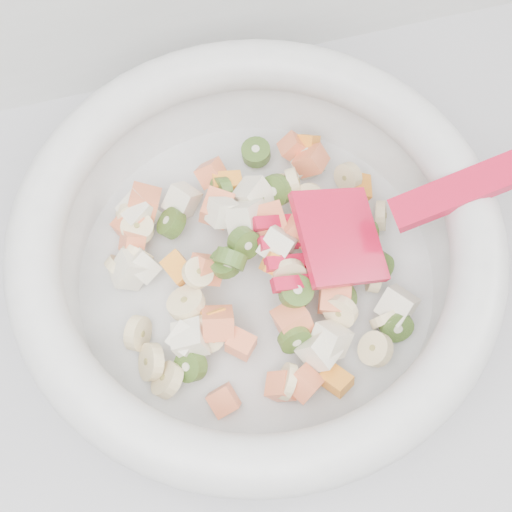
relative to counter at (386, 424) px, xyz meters
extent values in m
cube|color=#A6A6AB|center=(0.00, 0.00, 0.00)|extent=(2.00, 0.60, 0.90)
cylinder|color=silver|center=(-0.17, 0.06, 0.46)|extent=(0.29, 0.29, 0.02)
torus|color=silver|center=(-0.17, 0.06, 0.52)|extent=(0.35, 0.35, 0.04)
cylinder|color=beige|center=(-0.12, 0.11, 0.49)|extent=(0.01, 0.03, 0.03)
cylinder|color=beige|center=(-0.08, -0.01, 0.48)|extent=(0.03, 0.02, 0.03)
cylinder|color=beige|center=(-0.12, 0.00, 0.49)|extent=(0.03, 0.03, 0.03)
cylinder|color=beige|center=(-0.12, 0.06, 0.50)|extent=(0.03, 0.03, 0.03)
cylinder|color=beige|center=(-0.26, 0.01, 0.48)|extent=(0.02, 0.03, 0.03)
cylinder|color=beige|center=(-0.25, 0.13, 0.48)|extent=(0.03, 0.02, 0.03)
cylinder|color=beige|center=(-0.26, 0.03, 0.48)|extent=(0.03, 0.04, 0.04)
cylinder|color=beige|center=(-0.25, 0.09, 0.48)|extent=(0.03, 0.03, 0.03)
cylinder|color=beige|center=(-0.10, -0.03, 0.48)|extent=(0.03, 0.03, 0.03)
cylinder|color=beige|center=(-0.06, 0.08, 0.47)|extent=(0.02, 0.03, 0.03)
cylinder|color=beige|center=(-0.21, 0.01, 0.49)|extent=(0.04, 0.03, 0.03)
cylinder|color=beige|center=(-0.11, 0.10, 0.49)|extent=(0.02, 0.03, 0.03)
cylinder|color=beige|center=(-0.21, 0.05, 0.50)|extent=(0.03, 0.03, 0.02)
cylinder|color=beige|center=(-0.27, 0.09, 0.47)|extent=(0.03, 0.03, 0.02)
cylinder|color=beige|center=(-0.25, 0.11, 0.49)|extent=(0.03, 0.03, 0.01)
cylinder|color=beige|center=(-0.15, 0.03, 0.51)|extent=(0.04, 0.02, 0.03)
cylinder|color=beige|center=(-0.08, 0.03, 0.48)|extent=(0.02, 0.03, 0.03)
cylinder|color=beige|center=(-0.25, -0.01, 0.48)|extent=(0.03, 0.04, 0.03)
cylinder|color=beige|center=(-0.22, 0.04, 0.49)|extent=(0.04, 0.04, 0.02)
cylinder|color=beige|center=(-0.13, 0.11, 0.49)|extent=(0.03, 0.03, 0.03)
cylinder|color=beige|center=(-0.17, -0.03, 0.48)|extent=(0.02, 0.03, 0.03)
cylinder|color=beige|center=(-0.12, 0.09, 0.50)|extent=(0.03, 0.02, 0.03)
cylinder|color=beige|center=(-0.07, 0.12, 0.48)|extent=(0.02, 0.03, 0.03)
cylinder|color=beige|center=(-0.13, 0.04, 0.50)|extent=(0.02, 0.03, 0.03)
cube|color=#FF7C50|center=(-0.15, 0.08, 0.50)|extent=(0.02, 0.03, 0.02)
cube|color=#FF7C50|center=(-0.10, 0.14, 0.48)|extent=(0.03, 0.03, 0.03)
cube|color=#FF7C50|center=(-0.16, -0.04, 0.49)|extent=(0.03, 0.03, 0.03)
cube|color=#FF7C50|center=(-0.15, 0.00, 0.49)|extent=(0.03, 0.03, 0.03)
cube|color=#FF7C50|center=(-0.17, -0.04, 0.48)|extent=(0.03, 0.03, 0.02)
cube|color=#FF7C50|center=(-0.25, 0.10, 0.48)|extent=(0.02, 0.03, 0.03)
cube|color=#FF7C50|center=(-0.18, 0.14, 0.49)|extent=(0.03, 0.03, 0.03)
cube|color=#FF7C50|center=(-0.18, 0.11, 0.49)|extent=(0.03, 0.03, 0.03)
cube|color=#FF7C50|center=(-0.25, 0.12, 0.48)|extent=(0.03, 0.03, 0.02)
cube|color=#FF7C50|center=(-0.19, 0.00, 0.49)|extent=(0.02, 0.02, 0.02)
cube|color=#FF7C50|center=(-0.12, 0.01, 0.49)|extent=(0.03, 0.03, 0.02)
cube|color=#FF7C50|center=(-0.11, 0.15, 0.48)|extent=(0.02, 0.02, 0.03)
cube|color=#FF7C50|center=(-0.24, 0.13, 0.48)|extent=(0.03, 0.04, 0.04)
cube|color=#FF7C50|center=(-0.21, -0.03, 0.47)|extent=(0.02, 0.02, 0.02)
cube|color=#FF7C50|center=(-0.21, 0.02, 0.49)|extent=(0.03, 0.03, 0.03)
cube|color=#FF7C50|center=(-0.13, 0.07, 0.51)|extent=(0.03, 0.03, 0.03)
cube|color=#FF7C50|center=(-0.20, 0.06, 0.50)|extent=(0.03, 0.03, 0.03)
cylinder|color=#6BA737|center=(-0.16, -0.01, 0.49)|extent=(0.03, 0.02, 0.03)
cylinder|color=#6BA737|center=(-0.14, 0.11, 0.49)|extent=(0.03, 0.04, 0.03)
cylinder|color=#6BA737|center=(-0.19, 0.06, 0.50)|extent=(0.03, 0.03, 0.01)
cylinder|color=#6BA737|center=(-0.18, 0.12, 0.49)|extent=(0.02, 0.03, 0.03)
cylinder|color=#6BA737|center=(-0.19, 0.05, 0.51)|extent=(0.03, 0.03, 0.03)
cylinder|color=#6BA737|center=(-0.14, 0.16, 0.48)|extent=(0.03, 0.03, 0.01)
cylinder|color=#6BA737|center=(-0.08, -0.01, 0.48)|extent=(0.03, 0.03, 0.03)
cylinder|color=#6BA737|center=(-0.16, 0.11, 0.49)|extent=(0.02, 0.02, 0.03)
cylinder|color=#6BA737|center=(-0.17, 0.07, 0.51)|extent=(0.03, 0.02, 0.03)
cylinder|color=#6BA737|center=(-0.15, 0.02, 0.50)|extent=(0.03, 0.03, 0.02)
cylinder|color=#6BA737|center=(-0.22, 0.11, 0.48)|extent=(0.03, 0.03, 0.03)
cylinder|color=#6BA737|center=(-0.23, 0.00, 0.48)|extent=(0.03, 0.03, 0.03)
cylinder|color=#6BA737|center=(-0.08, 0.06, 0.49)|extent=(0.02, 0.03, 0.03)
cylinder|color=#6BA737|center=(-0.08, 0.03, 0.48)|extent=(0.04, 0.03, 0.03)
cylinder|color=#6BA737|center=(-0.11, 0.01, 0.49)|extent=(0.03, 0.03, 0.02)
cube|color=silver|center=(-0.24, 0.13, 0.48)|extent=(0.04, 0.03, 0.03)
cube|color=silver|center=(-0.23, 0.01, 0.49)|extent=(0.03, 0.03, 0.03)
cube|color=silver|center=(-0.13, -0.01, 0.49)|extent=(0.04, 0.03, 0.03)
cube|color=silver|center=(-0.26, 0.08, 0.48)|extent=(0.03, 0.03, 0.03)
cube|color=silver|center=(-0.23, 0.01, 0.49)|extent=(0.03, 0.03, 0.03)
cube|color=silver|center=(-0.15, 0.11, 0.49)|extent=(0.04, 0.04, 0.03)
cube|color=silver|center=(-0.21, 0.13, 0.49)|extent=(0.03, 0.03, 0.03)
cube|color=silver|center=(-0.10, 0.14, 0.47)|extent=(0.03, 0.02, 0.03)
cube|color=silver|center=(-0.25, 0.08, 0.48)|extent=(0.03, 0.03, 0.03)
cube|color=silver|center=(-0.17, 0.09, 0.50)|extent=(0.03, 0.04, 0.04)
cube|color=silver|center=(-0.18, 0.10, 0.50)|extent=(0.03, 0.03, 0.03)
cube|color=silver|center=(-0.07, 0.00, 0.48)|extent=(0.04, 0.04, 0.03)
cube|color=silver|center=(-0.12, 0.06, 0.50)|extent=(0.03, 0.03, 0.02)
cube|color=silver|center=(-0.15, 0.06, 0.51)|extent=(0.04, 0.04, 0.03)
cube|color=silver|center=(-0.14, -0.02, 0.49)|extent=(0.03, 0.03, 0.03)
cube|color=#FF9E2E|center=(-0.22, 0.07, 0.49)|extent=(0.03, 0.03, 0.01)
cube|color=#FF9E2E|center=(-0.10, 0.15, 0.48)|extent=(0.03, 0.03, 0.03)
cube|color=#FF9E2E|center=(-0.15, 0.04, 0.50)|extent=(0.03, 0.03, 0.03)
cube|color=#FF9E2E|center=(-0.17, 0.13, 0.49)|extent=(0.03, 0.02, 0.02)
cube|color=#FF9E2E|center=(-0.07, 0.11, 0.47)|extent=(0.02, 0.03, 0.02)
cube|color=#FF9E2E|center=(-0.14, -0.04, 0.48)|extent=(0.02, 0.03, 0.02)
cube|color=#FF9E2E|center=(-0.21, 0.02, 0.49)|extent=(0.02, 0.03, 0.03)
cube|color=red|center=(-0.11, 0.05, 0.51)|extent=(0.06, 0.07, 0.04)
cube|color=red|center=(-0.15, 0.08, 0.51)|extent=(0.03, 0.01, 0.02)
cube|color=red|center=(-0.15, 0.06, 0.51)|extent=(0.03, 0.01, 0.02)
cube|color=red|center=(-0.15, 0.04, 0.51)|extent=(0.03, 0.01, 0.02)
cube|color=red|center=(-0.15, 0.03, 0.51)|extent=(0.03, 0.01, 0.02)
camera|label=1|loc=(-0.23, -0.16, 0.97)|focal=50.00mm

